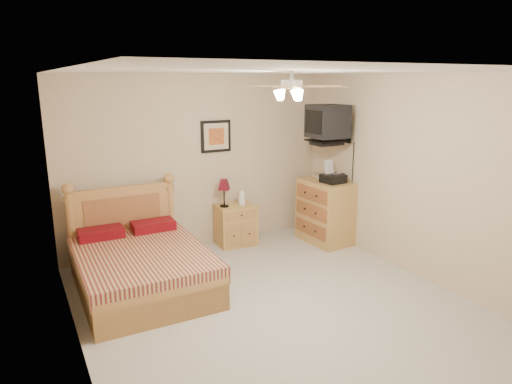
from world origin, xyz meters
TOP-DOWN VIEW (x-y plane):
  - floor at (0.00, 0.00)m, footprint 4.50×4.50m
  - ceiling at (0.00, 0.00)m, footprint 4.00×4.50m
  - wall_back at (0.00, 2.25)m, footprint 4.00×0.04m
  - wall_front at (0.00, -2.25)m, footprint 4.00×0.04m
  - wall_left at (-2.00, 0.00)m, footprint 0.04×4.50m
  - wall_right at (2.00, 0.00)m, footprint 0.04×4.50m
  - bed at (-1.18, 1.12)m, footprint 1.41×1.84m
  - nightstand at (0.47, 2.00)m, footprint 0.59×0.45m
  - table_lamp at (0.29, 2.02)m, footprint 0.26×0.26m
  - lotion_bottle at (0.55, 1.96)m, footprint 0.12×0.12m
  - framed_picture at (0.27, 2.23)m, footprint 0.46×0.04m
  - dresser at (1.73, 1.47)m, footprint 0.60×0.83m
  - fax_machine at (1.72, 1.32)m, footprint 0.33×0.35m
  - magazine_lower at (1.67, 1.73)m, footprint 0.27×0.32m
  - magazine_upper at (1.69, 1.76)m, footprint 0.23×0.28m
  - wall_tv at (1.75, 1.34)m, footprint 0.56×0.46m
  - ceiling_fan at (0.00, -0.20)m, footprint 1.14×1.14m

SIDE VIEW (x-z plane):
  - floor at x=0.00m, z-range 0.00..0.00m
  - nightstand at x=0.47m, z-range 0.00..0.61m
  - dresser at x=1.73m, z-range 0.00..0.95m
  - bed at x=-1.18m, z-range 0.00..1.19m
  - lotion_bottle at x=0.55m, z-range 0.61..0.88m
  - table_lamp at x=0.29m, z-range 0.61..1.02m
  - magazine_lower at x=1.67m, z-range 0.95..0.98m
  - magazine_upper at x=1.69m, z-range 0.98..1.00m
  - fax_machine at x=1.72m, z-range 0.95..1.28m
  - wall_back at x=0.00m, z-range 0.00..2.50m
  - wall_front at x=0.00m, z-range 0.00..2.50m
  - wall_left at x=-2.00m, z-range 0.00..2.50m
  - wall_right at x=2.00m, z-range 0.00..2.50m
  - framed_picture at x=0.27m, z-range 1.39..1.85m
  - wall_tv at x=1.75m, z-range 1.52..2.10m
  - ceiling_fan at x=0.00m, z-range 2.22..2.50m
  - ceiling at x=0.00m, z-range 2.48..2.52m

